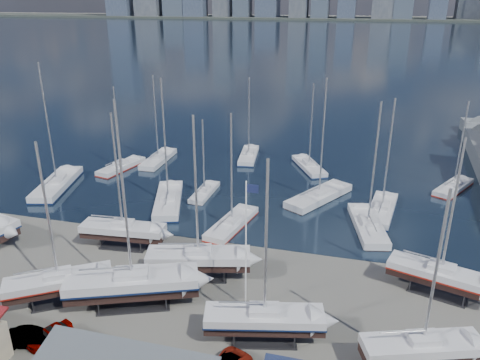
# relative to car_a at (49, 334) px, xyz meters

# --- Properties ---
(ground) EXTENTS (1400.00, 1400.00, 0.00)m
(ground) POSITION_rel_car_a_xyz_m (9.19, 9.41, -0.64)
(ground) COLOR #605E59
(ground) RESTS_ON ground
(water) EXTENTS (1400.00, 600.00, 0.40)m
(water) POSITION_rel_car_a_xyz_m (9.19, 319.41, -0.79)
(water) COLOR #1B2D3E
(water) RESTS_ON ground
(far_shore) EXTENTS (1400.00, 80.00, 2.20)m
(far_shore) POSITION_rel_car_a_xyz_m (9.19, 579.41, 0.46)
(far_shore) COLOR #2D332D
(far_shore) RESTS_ON ground
(sailboat_cradle_1) EXTENTS (9.36, 7.51, 15.40)m
(sailboat_cradle_1) POSITION_rel_car_a_xyz_m (-2.32, 4.97, 1.40)
(sailboat_cradle_1) COLOR #2D2D33
(sailboat_cradle_1) RESTS_ON ground
(sailboat_cradle_2) EXTENTS (9.58, 3.46, 15.37)m
(sailboat_cradle_2) POSITION_rel_car_a_xyz_m (-1.57, 15.67, 1.40)
(sailboat_cradle_2) COLOR #2D2D33
(sailboat_cradle_2) RESTS_ON ground
(sailboat_cradle_3) EXTENTS (12.26, 7.55, 18.96)m
(sailboat_cradle_3) POSITION_rel_car_a_xyz_m (4.40, 6.26, 1.59)
(sailboat_cradle_3) COLOR #2D2D33
(sailboat_cradle_3) RESTS_ON ground
(sailboat_cradle_4) EXTENTS (10.60, 5.34, 16.61)m
(sailboat_cradle_4) POSITION_rel_car_a_xyz_m (8.61, 12.07, 1.47)
(sailboat_cradle_4) COLOR #2D2D33
(sailboat_cradle_4) RESTS_ON ground
(sailboat_cradle_5) EXTENTS (10.10, 4.89, 15.76)m
(sailboat_cradle_5) POSITION_rel_car_a_xyz_m (16.89, 4.63, 1.42)
(sailboat_cradle_5) COLOR #2D2D33
(sailboat_cradle_5) RESTS_ON ground
(sailboat_cradle_6) EXTENTS (9.89, 5.39, 15.45)m
(sailboat_cradle_6) POSITION_rel_car_a_xyz_m (31.46, 15.11, 1.40)
(sailboat_cradle_6) COLOR #2D2D33
(sailboat_cradle_6) RESTS_ON ground
(sailboat_cradle_7) EXTENTS (9.33, 5.36, 14.79)m
(sailboat_cradle_7) POSITION_rel_car_a_xyz_m (28.92, 4.51, 1.38)
(sailboat_cradle_7) COLOR #2D2D33
(sailboat_cradle_7) RESTS_ON ground
(sailboat_moored_0) EXTENTS (6.49, 13.18, 18.98)m
(sailboat_moored_0) POSITION_rel_car_a_xyz_m (-19.43, 28.85, -0.32)
(sailboat_moored_0) COLOR black
(sailboat_moored_0) RESTS_ON water
(sailboat_moored_1) EXTENTS (4.61, 9.75, 14.06)m
(sailboat_moored_1) POSITION_rel_car_a_xyz_m (-14.20, 38.50, -0.33)
(sailboat_moored_1) COLOR black
(sailboat_moored_1) RESTS_ON water
(sailboat_moored_2) EXTENTS (3.06, 10.19, 15.30)m
(sailboat_moored_2) POSITION_rel_car_a_xyz_m (-9.80, 43.37, -0.32)
(sailboat_moored_2) COLOR black
(sailboat_moored_2) RESTS_ON water
(sailboat_moored_3) EXTENTS (7.00, 12.35, 17.81)m
(sailboat_moored_3) POSITION_rel_car_a_xyz_m (-1.28, 27.62, -0.33)
(sailboat_moored_3) COLOR black
(sailboat_moored_3) RESTS_ON water
(sailboat_moored_4) EXTENTS (2.27, 7.64, 11.48)m
(sailboat_moored_4) POSITION_rel_car_a_xyz_m (2.40, 31.92, -0.31)
(sailboat_moored_4) COLOR black
(sailboat_moored_4) RESTS_ON water
(sailboat_moored_5) EXTENTS (3.98, 10.05, 14.61)m
(sailboat_moored_5) POSITION_rel_car_a_xyz_m (4.57, 49.24, -0.33)
(sailboat_moored_5) COLOR black
(sailboat_moored_5) RESTS_ON water
(sailboat_moored_6) EXTENTS (4.60, 10.28, 14.85)m
(sailboat_moored_6) POSITION_rel_car_a_xyz_m (8.85, 23.36, -0.33)
(sailboat_moored_6) COLOR black
(sailboat_moored_6) RESTS_ON water
(sailboat_moored_7) EXTENTS (8.60, 11.72, 17.57)m
(sailboat_moored_7) POSITION_rel_car_a_xyz_m (18.27, 34.34, -0.31)
(sailboat_moored_7) COLOR black
(sailboat_moored_7) RESTS_ON water
(sailboat_moored_8) EXTENTS (6.89, 9.91, 14.56)m
(sailboat_moored_8) POSITION_rel_car_a_xyz_m (15.41, 46.47, -0.33)
(sailboat_moored_8) COLOR black
(sailboat_moored_8) RESTS_ON water
(sailboat_moored_9) EXTENTS (5.25, 11.23, 16.36)m
(sailboat_moored_9) POSITION_rel_car_a_xyz_m (24.90, 27.02, -0.32)
(sailboat_moored_9) COLOR black
(sailboat_moored_9) RESTS_ON water
(sailboat_moored_10) EXTENTS (4.46, 10.87, 15.78)m
(sailboat_moored_10) POSITION_rel_car_a_xyz_m (26.61, 32.09, -0.33)
(sailboat_moored_10) COLOR black
(sailboat_moored_10) RESTS_ON water
(sailboat_moored_11) EXTENTS (6.71, 9.23, 13.67)m
(sailboat_moored_11) POSITION_rel_car_a_xyz_m (36.82, 42.91, -0.33)
(sailboat_moored_11) COLOR black
(sailboat_moored_11) RESTS_ON water
(car_a) EXTENTS (2.93, 4.04, 1.28)m
(car_a) POSITION_rel_car_a_xyz_m (0.00, 0.00, 0.00)
(car_a) COLOR gray
(car_a) RESTS_ON ground
(car_b) EXTENTS (4.53, 2.38, 1.42)m
(car_b) POSITION_rel_car_a_xyz_m (-1.07, -0.79, 0.07)
(car_b) COLOR gray
(car_b) RESTS_ON ground
(flagpole) EXTENTS (1.09, 0.12, 12.33)m
(flagpole) POSITION_rel_car_a_xyz_m (14.46, 8.46, 6.48)
(flagpole) COLOR white
(flagpole) RESTS_ON ground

